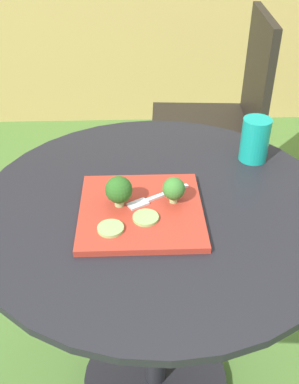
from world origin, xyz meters
TOP-DOWN VIEW (x-y plane):
  - ground_plane at (0.00, 0.00)m, footprint 12.00×12.00m
  - patio_table at (0.00, 0.00)m, footprint 0.81×0.81m
  - patio_chair at (0.34, 0.91)m, footprint 0.47×0.47m
  - salad_plate at (-0.04, -0.04)m, footprint 0.26×0.26m
  - drinking_glass at (0.25, 0.17)m, footprint 0.07×0.07m
  - fork at (-0.01, -0.01)m, footprint 0.14×0.09m
  - broccoli_floret_0 at (0.03, -0.02)m, footprint 0.05×0.05m
  - broccoli_floret_1 at (-0.08, -0.03)m, footprint 0.06×0.06m
  - cucumber_slice_0 at (-0.10, -0.11)m, footprint 0.05×0.05m
  - cucumber_slice_1 at (-0.03, -0.08)m, footprint 0.05×0.05m

SIDE VIEW (x-z plane):
  - ground_plane at x=0.00m, z-range 0.00..0.00m
  - patio_table at x=0.00m, z-range 0.07..0.79m
  - patio_chair at x=0.34m, z-range 0.08..0.98m
  - salad_plate at x=-0.04m, z-range 0.72..0.73m
  - fork at x=-0.01m, z-range 0.73..0.74m
  - cucumber_slice_1 at x=-0.03m, z-range 0.73..0.74m
  - cucumber_slice_0 at x=-0.10m, z-range 0.73..0.74m
  - broccoli_floret_0 at x=0.03m, z-range 0.73..0.79m
  - drinking_glass at x=0.25m, z-range 0.71..0.82m
  - broccoli_floret_1 at x=-0.08m, z-range 0.74..0.80m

